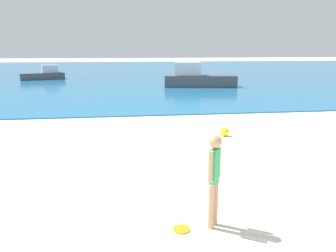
{
  "coord_description": "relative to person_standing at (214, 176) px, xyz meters",
  "views": [
    {
      "loc": [
        -0.99,
        -1.09,
        3.02
      ],
      "look_at": [
        0.14,
        7.33,
        0.99
      ],
      "focal_mm": 34.98,
      "sensor_mm": 36.0,
      "label": 1
    }
  ],
  "objects": [
    {
      "name": "frisbee",
      "position": [
        -0.56,
        -0.05,
        -0.92
      ],
      "size": [
        0.29,
        0.29,
        0.03
      ],
      "primitive_type": "cylinder",
      "color": "orange",
      "rests_on": "ground"
    },
    {
      "name": "beach_ball",
      "position": [
        1.99,
        5.76,
        -0.77
      ],
      "size": [
        0.31,
        0.31,
        0.31
      ],
      "primitive_type": "sphere",
      "color": "yellow",
      "rests_on": "ground"
    },
    {
      "name": "boat_far",
      "position": [
        -9.07,
        28.03,
        -0.4
      ],
      "size": [
        4.19,
        2.53,
        1.36
      ],
      "rotation": [
        0.0,
        0.0,
        3.48
      ],
      "color": "#4C4C51",
      "rests_on": "water"
    },
    {
      "name": "boat_near",
      "position": [
        4.25,
        20.24,
        -0.22
      ],
      "size": [
        5.74,
        2.63,
        1.88
      ],
      "rotation": [
        0.0,
        0.0,
        -0.16
      ],
      "color": "#4C4C51",
      "rests_on": "water"
    },
    {
      "name": "person_standing",
      "position": [
        0.0,
        0.0,
        0.0
      ],
      "size": [
        0.28,
        0.3,
        1.64
      ],
      "rotation": [
        0.0,
        0.0,
        3.98
      ],
      "color": "tan",
      "rests_on": "ground"
    },
    {
      "name": "water",
      "position": [
        -0.46,
        39.51,
        -0.9
      ],
      "size": [
        160.0,
        60.0,
        0.06
      ],
      "primitive_type": "cube",
      "color": "#1E6B9E",
      "rests_on": "ground"
    }
  ]
}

